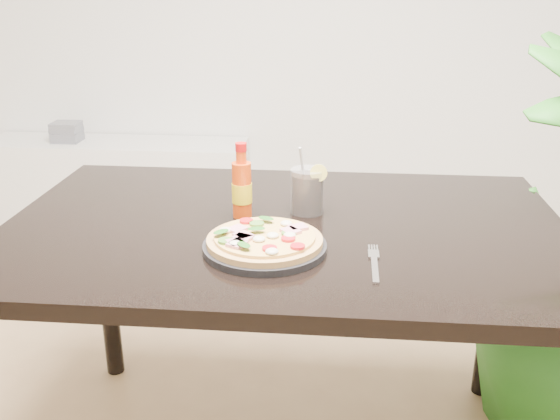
# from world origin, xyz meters

# --- Properties ---
(dining_table) EXTENTS (1.40, 0.90, 0.75)m
(dining_table) POSITION_xyz_m (0.26, 0.36, 0.67)
(dining_table) COLOR black
(dining_table) RESTS_ON ground
(plate) EXTENTS (0.28, 0.28, 0.02)m
(plate) POSITION_xyz_m (0.23, 0.20, 0.76)
(plate) COLOR black
(plate) RESTS_ON dining_table
(pizza) EXTENTS (0.26, 0.26, 0.03)m
(pizza) POSITION_xyz_m (0.23, 0.19, 0.78)
(pizza) COLOR tan
(pizza) RESTS_ON plate
(hot_sauce_bottle) EXTENTS (0.06, 0.06, 0.19)m
(hot_sauce_bottle) POSITION_xyz_m (0.15, 0.40, 0.83)
(hot_sauce_bottle) COLOR #DB440C
(hot_sauce_bottle) RESTS_ON dining_table
(cola_cup) EXTENTS (0.10, 0.09, 0.18)m
(cola_cup) POSITION_xyz_m (0.31, 0.45, 0.81)
(cola_cup) COLOR black
(cola_cup) RESTS_ON dining_table
(fork) EXTENTS (0.02, 0.19, 0.00)m
(fork) POSITION_xyz_m (0.47, 0.15, 0.75)
(fork) COLOR silver
(fork) RESTS_ON dining_table
(media_console) EXTENTS (1.40, 0.34, 0.50)m
(media_console) POSITION_xyz_m (-0.80, 2.07, 0.25)
(media_console) COLOR white
(media_console) RESTS_ON ground
(cd_stack) EXTENTS (0.14, 0.12, 0.10)m
(cd_stack) POSITION_xyz_m (-1.05, 2.05, 0.55)
(cd_stack) COLOR slate
(cd_stack) RESTS_ON media_console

